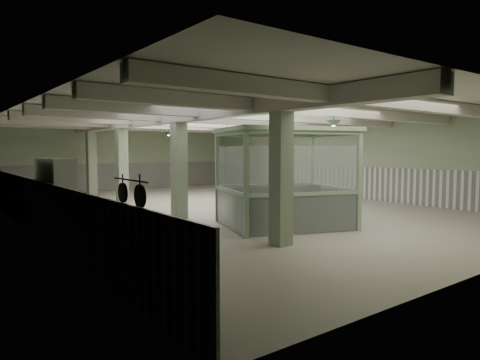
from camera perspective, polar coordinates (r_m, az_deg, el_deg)
floor at (r=16.62m, az=-2.16°, el=-3.84°), size 20.00×20.00×0.00m
ceiling at (r=16.51m, az=-2.19°, el=8.63°), size 14.00×20.00×0.02m
wall_back at (r=25.33m, az=-15.19°, el=2.84°), size 14.00×0.02×3.60m
wall_left at (r=13.74m, az=-26.93°, el=1.59°), size 0.02×20.00×3.60m
wall_right at (r=21.25m, az=13.55°, el=2.65°), size 0.02×20.00×3.60m
wainscot_left at (r=13.83m, az=-26.68°, el=-2.76°), size 0.05×19.90×1.50m
wainscot_right at (r=21.28m, az=13.46°, el=-0.17°), size 0.05×19.90×1.50m
wainscot_back at (r=25.35m, az=-15.12°, el=0.47°), size 13.90×0.05×1.50m
girder at (r=15.21m, az=-10.03°, el=8.13°), size 0.45×19.90×0.40m
beam_a at (r=11.20m, az=20.56°, el=9.60°), size 13.90×0.35×0.32m
beam_b at (r=12.72m, az=10.91°, el=9.10°), size 13.90×0.35×0.32m
beam_c at (r=14.52m, az=3.50°, el=8.54°), size 13.90×0.35×0.32m
beam_d at (r=16.50m, az=-2.19°, el=8.01°), size 13.90×0.35×0.32m
beam_e at (r=18.60m, az=-6.62°, el=7.54°), size 13.90×0.35×0.32m
beam_f at (r=20.79m, az=-10.12°, el=7.14°), size 13.90×0.35×0.32m
beam_g at (r=23.05m, az=-12.94°, el=6.80°), size 13.90×0.35×0.32m
column_a at (r=10.21m, az=5.51°, el=1.30°), size 0.42×0.42×3.60m
column_b at (r=14.30m, az=-8.14°, el=2.07°), size 0.42×0.42×3.60m
column_c at (r=18.83m, az=-15.49°, el=2.45°), size 0.42×0.42×3.60m
column_d at (r=22.60m, az=-19.20°, el=2.62°), size 0.42×0.42×3.60m
hook_rail at (r=6.43m, az=-14.43°, el=-0.01°), size 0.02×1.20×0.02m
pendant_front at (r=13.07m, az=12.38°, el=7.32°), size 0.44×0.44×0.22m
pendant_mid at (r=17.17m, az=-1.76°, el=6.62°), size 0.44×0.44×0.22m
pendant_back at (r=21.45m, az=-9.52°, el=6.06°), size 0.44×0.44×0.22m
prep_counter at (r=8.09m, az=-15.56°, el=-9.17°), size 0.85×4.88×0.91m
pitcher_near at (r=9.67m, az=-20.30°, el=-3.53°), size 0.28×0.30×0.31m
pitcher_far at (r=8.19m, az=-15.36°, el=-4.75°), size 0.25×0.28×0.31m
veg_colander at (r=9.05m, az=-17.56°, el=-4.35°), size 0.49×0.49×0.19m
orange_bowl at (r=9.50m, az=-19.41°, el=-4.33°), size 0.30×0.30×0.08m
skillet_near at (r=6.26m, az=-13.19°, el=-2.12°), size 0.04×0.34×0.34m
skillet_far at (r=6.85m, az=-15.35°, el=-1.63°), size 0.04×0.31×0.31m
walkin_cooler at (r=11.90m, az=-23.30°, el=-2.64°), size 0.84×2.11×1.94m
guard_booth at (r=12.83m, az=5.88°, el=2.47°), size 4.40×4.04×2.92m
filing_cabinet at (r=14.62m, az=10.42°, el=-2.79°), size 0.42×0.55×1.12m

